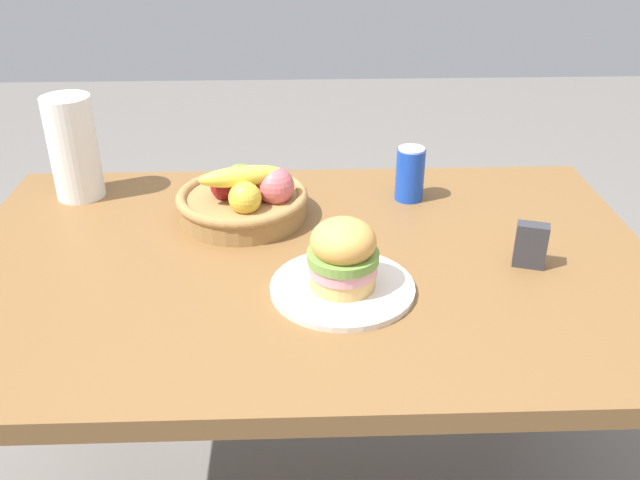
% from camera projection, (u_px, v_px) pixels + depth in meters
% --- Properties ---
extents(dining_table, '(1.40, 0.90, 0.75)m').
position_uv_depth(dining_table, '(307.00, 300.00, 1.41)').
color(dining_table, brown).
rests_on(dining_table, ground_plane).
extents(plate, '(0.27, 0.27, 0.01)m').
position_uv_depth(plate, '(342.00, 288.00, 1.26)').
color(plate, silver).
rests_on(plate, dining_table).
extents(sandwich, '(0.13, 0.13, 0.13)m').
position_uv_depth(sandwich, '(343.00, 254.00, 1.22)').
color(sandwich, '#DBAD60').
rests_on(sandwich, plate).
extents(soda_can, '(0.07, 0.07, 0.13)m').
position_uv_depth(soda_can, '(410.00, 174.00, 1.58)').
color(soda_can, blue).
rests_on(soda_can, dining_table).
extents(fruit_basket, '(0.29, 0.29, 0.14)m').
position_uv_depth(fruit_basket, '(244.00, 199.00, 1.50)').
color(fruit_basket, '#9E7542').
rests_on(fruit_basket, dining_table).
extents(paper_towel_roll, '(0.11, 0.11, 0.24)m').
position_uv_depth(paper_towel_roll, '(73.00, 148.00, 1.57)').
color(paper_towel_roll, white).
rests_on(paper_towel_roll, dining_table).
extents(napkin_holder, '(0.07, 0.05, 0.09)m').
position_uv_depth(napkin_holder, '(531.00, 245.00, 1.32)').
color(napkin_holder, '#333338').
rests_on(napkin_holder, dining_table).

